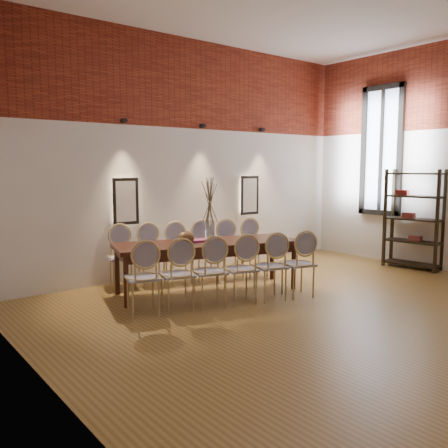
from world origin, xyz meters
TOP-DOWN VIEW (x-y plane):
  - floor at (0.00, 0.00)m, footprint 7.00×7.00m
  - wall_back at (0.00, 3.55)m, footprint 7.00×0.10m
  - wall_left at (-3.55, 0.00)m, footprint 0.10×7.00m
  - brick_band_back at (0.00, 3.48)m, footprint 7.00×0.02m
  - niche_left at (-1.30, 3.45)m, footprint 0.36×0.06m
  - niche_right at (1.30, 3.45)m, footprint 0.36×0.06m
  - spot_fixture_left at (-1.30, 3.42)m, footprint 0.08×0.10m
  - spot_fixture_mid at (0.20, 3.42)m, footprint 0.08×0.10m
  - spot_fixture_right at (1.60, 3.42)m, footprint 0.08×0.10m
  - window_glass at (3.46, 2.00)m, footprint 0.02×0.78m
  - window_frame at (3.44, 2.00)m, footprint 0.08×0.90m
  - window_mullion at (3.44, 2.00)m, footprint 0.06×0.06m
  - dining_table at (-0.64, 2.15)m, footprint 2.81×1.58m
  - chair_near_a at (-1.91, 1.78)m, footprint 0.55×0.55m
  - chair_near_b at (-1.48, 1.65)m, footprint 0.55×0.55m
  - chair_near_c at (-1.06, 1.53)m, footprint 0.55×0.55m
  - chair_near_d at (-0.63, 1.40)m, footprint 0.55×0.55m
  - chair_near_e at (-0.20, 1.28)m, footprint 0.55×0.55m
  - chair_near_f at (0.23, 1.16)m, footprint 0.55×0.55m
  - chair_far_a at (-1.51, 3.14)m, footprint 0.55×0.55m
  - chair_far_b at (-1.09, 3.02)m, footprint 0.55×0.55m
  - chair_far_c at (-0.66, 2.89)m, footprint 0.55×0.55m
  - chair_far_d at (-0.23, 2.77)m, footprint 0.55×0.55m
  - chair_far_e at (0.20, 2.64)m, footprint 0.55×0.55m
  - chair_far_f at (0.63, 2.52)m, footprint 0.55×0.55m
  - vase at (-0.60, 2.14)m, footprint 0.14×0.14m
  - dried_branches at (-0.60, 2.14)m, footprint 0.50×0.50m
  - bowl at (-0.98, 2.19)m, footprint 0.24×0.24m
  - book at (-0.73, 2.23)m, footprint 0.30×0.25m
  - shelving_rack at (3.28, 1.17)m, footprint 0.51×1.04m

SIDE VIEW (x-z plane):
  - floor at x=0.00m, z-range -0.02..0.00m
  - dining_table at x=-0.64m, z-range 0.00..0.75m
  - chair_near_a at x=-1.91m, z-range 0.00..0.94m
  - chair_near_b at x=-1.48m, z-range 0.00..0.94m
  - chair_near_c at x=-1.06m, z-range 0.00..0.94m
  - chair_near_d at x=-0.63m, z-range 0.00..0.94m
  - chair_near_e at x=-0.20m, z-range 0.00..0.94m
  - chair_near_f at x=0.23m, z-range 0.00..0.94m
  - chair_far_a at x=-1.51m, z-range 0.00..0.94m
  - chair_far_b at x=-1.09m, z-range 0.00..0.94m
  - chair_far_c at x=-0.66m, z-range 0.00..0.94m
  - chair_far_d at x=-0.23m, z-range 0.00..0.94m
  - chair_far_e at x=0.20m, z-range 0.00..0.94m
  - chair_far_f at x=0.63m, z-range 0.00..0.94m
  - book at x=-0.73m, z-range 0.75..0.78m
  - bowl at x=-0.98m, z-range 0.75..0.93m
  - vase at x=-0.60m, z-range 0.75..1.05m
  - shelving_rack at x=3.28m, z-range 0.00..1.80m
  - niche_left at x=-1.30m, z-range 0.97..1.63m
  - niche_right at x=1.30m, z-range 0.97..1.63m
  - dried_branches at x=-0.60m, z-range 1.00..1.70m
  - wall_back at x=0.00m, z-range 0.00..4.00m
  - wall_left at x=-3.55m, z-range 0.00..4.00m
  - window_glass at x=3.46m, z-range 0.96..3.34m
  - window_frame at x=3.44m, z-range 0.90..3.40m
  - window_mullion at x=3.44m, z-range 0.95..3.35m
  - spot_fixture_left at x=-1.30m, z-range 2.51..2.59m
  - spot_fixture_mid at x=0.20m, z-range 2.51..2.59m
  - spot_fixture_right at x=1.60m, z-range 2.51..2.59m
  - brick_band_back at x=0.00m, z-range 2.50..4.00m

